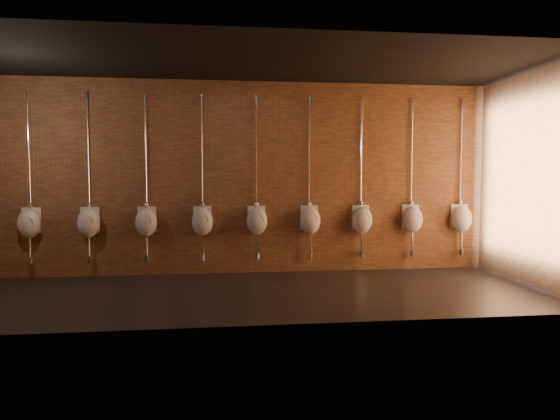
{
  "coord_description": "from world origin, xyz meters",
  "views": [
    {
      "loc": [
        -0.38,
        -6.85,
        1.65
      ],
      "look_at": [
        0.58,
        0.9,
        1.1
      ],
      "focal_mm": 32.0,
      "sensor_mm": 36.0,
      "label": 1
    }
  ],
  "objects_px": {
    "urinal_6": "(310,220)",
    "urinal_9": "(462,218)",
    "urinal_1": "(29,223)",
    "urinal_4": "(202,221)",
    "urinal_5": "(257,220)",
    "urinal_3": "(146,221)",
    "urinal_2": "(89,222)",
    "urinal_7": "(362,219)",
    "urinal_8": "(412,218)"
  },
  "relations": [
    {
      "from": "urinal_3",
      "to": "urinal_5",
      "type": "xyz_separation_m",
      "value": [
        1.8,
        0.0,
        0.0
      ]
    },
    {
      "from": "urinal_3",
      "to": "urinal_9",
      "type": "bearing_deg",
      "value": 0.0
    },
    {
      "from": "urinal_1",
      "to": "urinal_3",
      "type": "bearing_deg",
      "value": 0.0
    },
    {
      "from": "urinal_6",
      "to": "urinal_9",
      "type": "bearing_deg",
      "value": 0.0
    },
    {
      "from": "urinal_1",
      "to": "urinal_8",
      "type": "xyz_separation_m",
      "value": [
        6.28,
        0.0,
        0.0
      ]
    },
    {
      "from": "urinal_8",
      "to": "urinal_7",
      "type": "bearing_deg",
      "value": 180.0
    },
    {
      "from": "urinal_5",
      "to": "urinal_6",
      "type": "bearing_deg",
      "value": 0.0
    },
    {
      "from": "urinal_1",
      "to": "urinal_3",
      "type": "height_order",
      "value": "same"
    },
    {
      "from": "urinal_1",
      "to": "urinal_5",
      "type": "height_order",
      "value": "same"
    },
    {
      "from": "urinal_3",
      "to": "urinal_5",
      "type": "distance_m",
      "value": 1.8
    },
    {
      "from": "urinal_2",
      "to": "urinal_3",
      "type": "distance_m",
      "value": 0.9
    },
    {
      "from": "urinal_1",
      "to": "urinal_9",
      "type": "relative_size",
      "value": 1.0
    },
    {
      "from": "urinal_3",
      "to": "urinal_6",
      "type": "xyz_separation_m",
      "value": [
        2.69,
        0.0,
        0.0
      ]
    },
    {
      "from": "urinal_6",
      "to": "urinal_8",
      "type": "bearing_deg",
      "value": 0.0
    },
    {
      "from": "urinal_1",
      "to": "urinal_4",
      "type": "height_order",
      "value": "same"
    },
    {
      "from": "urinal_2",
      "to": "urinal_9",
      "type": "distance_m",
      "value": 6.28
    },
    {
      "from": "urinal_3",
      "to": "urinal_7",
      "type": "distance_m",
      "value": 3.59
    },
    {
      "from": "urinal_5",
      "to": "urinal_4",
      "type": "bearing_deg",
      "value": 180.0
    },
    {
      "from": "urinal_8",
      "to": "urinal_9",
      "type": "xyz_separation_m",
      "value": [
        0.9,
        0.0,
        0.0
      ]
    },
    {
      "from": "urinal_3",
      "to": "urinal_9",
      "type": "height_order",
      "value": "same"
    },
    {
      "from": "urinal_2",
      "to": "urinal_7",
      "type": "xyz_separation_m",
      "value": [
        4.49,
        0.0,
        0.0
      ]
    },
    {
      "from": "urinal_2",
      "to": "urinal_5",
      "type": "distance_m",
      "value": 2.69
    },
    {
      "from": "urinal_7",
      "to": "urinal_8",
      "type": "height_order",
      "value": "same"
    },
    {
      "from": "urinal_6",
      "to": "urinal_8",
      "type": "height_order",
      "value": "same"
    },
    {
      "from": "urinal_7",
      "to": "urinal_9",
      "type": "height_order",
      "value": "same"
    },
    {
      "from": "urinal_4",
      "to": "urinal_5",
      "type": "bearing_deg",
      "value": 0.0
    },
    {
      "from": "urinal_2",
      "to": "urinal_6",
      "type": "height_order",
      "value": "same"
    },
    {
      "from": "urinal_5",
      "to": "urinal_7",
      "type": "height_order",
      "value": "same"
    },
    {
      "from": "urinal_6",
      "to": "urinal_7",
      "type": "relative_size",
      "value": 1.0
    },
    {
      "from": "urinal_2",
      "to": "urinal_9",
      "type": "bearing_deg",
      "value": 0.0
    },
    {
      "from": "urinal_5",
      "to": "urinal_1",
      "type": "bearing_deg",
      "value": 180.0
    },
    {
      "from": "urinal_1",
      "to": "urinal_4",
      "type": "relative_size",
      "value": 1.0
    },
    {
      "from": "urinal_5",
      "to": "urinal_8",
      "type": "relative_size",
      "value": 1.0
    },
    {
      "from": "urinal_1",
      "to": "urinal_3",
      "type": "relative_size",
      "value": 1.0
    },
    {
      "from": "urinal_4",
      "to": "urinal_3",
      "type": "bearing_deg",
      "value": 180.0
    },
    {
      "from": "urinal_1",
      "to": "urinal_7",
      "type": "xyz_separation_m",
      "value": [
        5.39,
        0.0,
        0.0
      ]
    },
    {
      "from": "urinal_4",
      "to": "urinal_5",
      "type": "height_order",
      "value": "same"
    },
    {
      "from": "urinal_4",
      "to": "urinal_1",
      "type": "bearing_deg",
      "value": 180.0
    },
    {
      "from": "urinal_2",
      "to": "urinal_7",
      "type": "distance_m",
      "value": 4.49
    },
    {
      "from": "urinal_3",
      "to": "urinal_4",
      "type": "xyz_separation_m",
      "value": [
        0.9,
        0.0,
        0.0
      ]
    },
    {
      "from": "urinal_3",
      "to": "urinal_9",
      "type": "relative_size",
      "value": 1.0
    },
    {
      "from": "urinal_1",
      "to": "urinal_7",
      "type": "distance_m",
      "value": 5.39
    },
    {
      "from": "urinal_4",
      "to": "urinal_9",
      "type": "xyz_separation_m",
      "value": [
        4.49,
        0.0,
        0.0
      ]
    },
    {
      "from": "urinal_6",
      "to": "urinal_9",
      "type": "xyz_separation_m",
      "value": [
        2.69,
        0.0,
        0.0
      ]
    },
    {
      "from": "urinal_9",
      "to": "urinal_2",
      "type": "bearing_deg",
      "value": 180.0
    },
    {
      "from": "urinal_6",
      "to": "urinal_2",
      "type": "bearing_deg",
      "value": 180.0
    },
    {
      "from": "urinal_1",
      "to": "urinal_5",
      "type": "xyz_separation_m",
      "value": [
        3.59,
        0.0,
        0.0
      ]
    },
    {
      "from": "urinal_5",
      "to": "urinal_6",
      "type": "relative_size",
      "value": 1.0
    },
    {
      "from": "urinal_6",
      "to": "urinal_7",
      "type": "height_order",
      "value": "same"
    },
    {
      "from": "urinal_2",
      "to": "urinal_6",
      "type": "bearing_deg",
      "value": 0.0
    }
  ]
}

